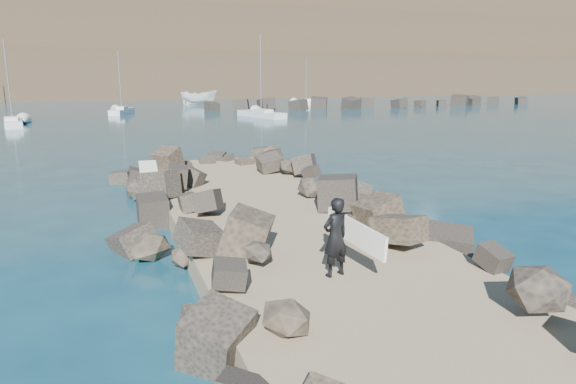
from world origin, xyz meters
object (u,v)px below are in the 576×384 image
Objects in this scene: surfer_with_board at (338,237)px; sailboat_c at (261,114)px; surfboard_resting at (149,177)px; boat_imported at (199,98)px.

sailboat_c is at bearing 75.20° from surfer_with_board.
surfboard_resting is at bearing 106.79° from surfer_with_board.
boat_imported is 28.56m from sailboat_c.
surfer_with_board is at bearing -165.83° from boat_imported.
boat_imported reaches higher than surfer_with_board.
surfer_with_board is at bearing -71.24° from surfboard_resting.
sailboat_c is at bearing 69.67° from surfboard_resting.
boat_imported reaches higher than surfboard_resting.
sailboat_c is at bearing -153.61° from boat_imported.
boat_imported is 0.65× the size of sailboat_c.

